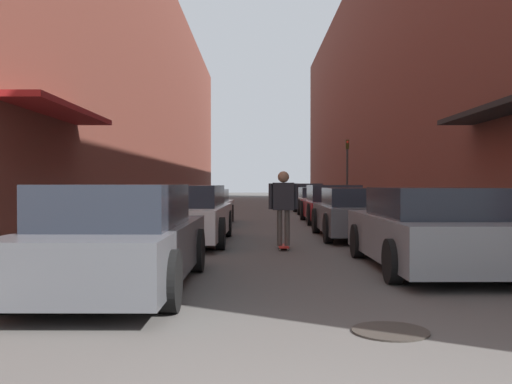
{
  "coord_description": "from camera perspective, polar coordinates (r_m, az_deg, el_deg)",
  "views": [
    {
      "loc": [
        -0.47,
        -2.44,
        1.35
      ],
      "look_at": [
        -0.48,
        11.56,
        1.15
      ],
      "focal_mm": 40.0,
      "sensor_mm": 36.0,
      "label": 1
    }
  ],
  "objects": [
    {
      "name": "skateboarder",
      "position": [
        11.75,
        2.77,
        -0.95
      ],
      "size": [
        0.61,
        0.78,
        1.61
      ],
      "color": "#B2231E",
      "rests_on": "ground"
    },
    {
      "name": "curb_strip_right",
      "position": [
        30.49,
        8.72,
        -1.6
      ],
      "size": [
        1.8,
        55.35,
        0.12
      ],
      "color": "#A3A099",
      "rests_on": "ground"
    },
    {
      "name": "ground",
      "position": [
        24.62,
        1.11,
        -2.31
      ],
      "size": [
        121.76,
        121.76,
        0.0
      ],
      "primitive_type": "plane",
      "color": "#4C4947"
    },
    {
      "name": "parked_car_right_4",
      "position": [
        31.51,
        4.91,
        -0.43
      ],
      "size": [
        2.05,
        4.65,
        1.36
      ],
      "color": "gray",
      "rests_on": "ground"
    },
    {
      "name": "parked_car_right_1",
      "position": [
        14.39,
        10.27,
        -2.11
      ],
      "size": [
        2.04,
        4.25,
        1.25
      ],
      "color": "#515459",
      "rests_on": "ground"
    },
    {
      "name": "parked_car_right_5",
      "position": [
        36.88,
        4.21,
        -0.31
      ],
      "size": [
        1.9,
        4.42,
        1.26
      ],
      "color": "#B7B7BC",
      "rests_on": "ground"
    },
    {
      "name": "parked_car_left_0",
      "position": [
        7.5,
        -13.45,
        -4.6
      ],
      "size": [
        1.87,
        4.42,
        1.34
      ],
      "color": "#515459",
      "rests_on": "ground"
    },
    {
      "name": "parked_car_left_1",
      "position": [
        13.13,
        -7.02,
        -2.28
      ],
      "size": [
        1.94,
        4.76,
        1.31
      ],
      "color": "silver",
      "rests_on": "ground"
    },
    {
      "name": "parked_car_left_2",
      "position": [
        18.9,
        -5.25,
        -1.54
      ],
      "size": [
        1.87,
        4.27,
        1.16
      ],
      "color": "silver",
      "rests_on": "ground"
    },
    {
      "name": "building_row_left",
      "position": [
        31.17,
        -12.33,
        9.5
      ],
      "size": [
        4.9,
        55.35,
        12.11
      ],
      "color": "brown",
      "rests_on": "ground"
    },
    {
      "name": "parked_car_right_0",
      "position": [
        9.39,
        16.84,
        -3.65
      ],
      "size": [
        1.91,
        4.36,
        1.29
      ],
      "color": "gray",
      "rests_on": "ground"
    },
    {
      "name": "parked_car_right_2",
      "position": [
        19.82,
        7.65,
        -1.25
      ],
      "size": [
        1.97,
        4.63,
        1.3
      ],
      "color": "maroon",
      "rests_on": "ground"
    },
    {
      "name": "curb_strip_left",
      "position": [
        30.36,
        -6.94,
        -1.6
      ],
      "size": [
        1.8,
        55.35,
        0.12
      ],
      "color": "#A3A099",
      "rests_on": "ground"
    },
    {
      "name": "traffic_light",
      "position": [
        27.92,
        9.12,
        2.58
      ],
      "size": [
        0.16,
        0.22,
        3.36
      ],
      "color": "#2D2D2D",
      "rests_on": "curb_strip_right"
    },
    {
      "name": "manhole_cover",
      "position": [
        5.47,
        13.3,
        -13.39
      ],
      "size": [
        0.7,
        0.7,
        0.02
      ],
      "color": "#332D28",
      "rests_on": "ground"
    },
    {
      "name": "parked_car_right_3",
      "position": [
        25.94,
        6.02,
        -0.86
      ],
      "size": [
        1.86,
        4.62,
        1.19
      ],
      "color": "silver",
      "rests_on": "ground"
    },
    {
      "name": "building_row_right",
      "position": [
        31.47,
        14.06,
        10.37
      ],
      "size": [
        4.9,
        55.35,
        13.15
      ],
      "color": "brown",
      "rests_on": "ground"
    }
  ]
}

